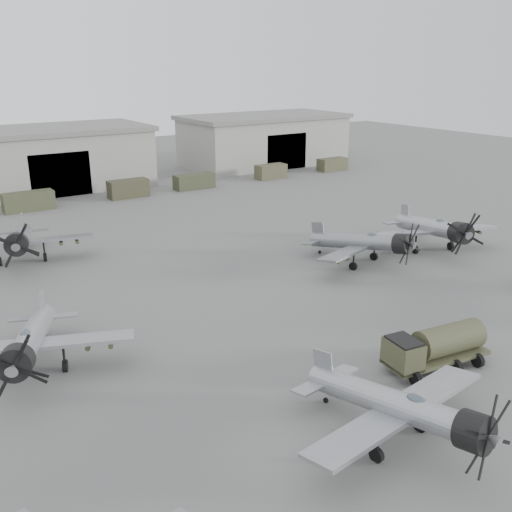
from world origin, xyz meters
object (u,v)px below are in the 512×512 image
at_px(fuel_tanker, 436,345).
at_px(aircraft_near_1, 405,409).
at_px(aircraft_mid_1, 29,342).
at_px(aircraft_mid_3, 436,229).
at_px(aircraft_mid_2, 366,242).
at_px(aircraft_far_0, 20,239).

bearing_deg(fuel_tanker, aircraft_near_1, -142.53).
xyz_separation_m(aircraft_near_1, aircraft_mid_1, (-13.06, 16.64, 0.07)).
bearing_deg(aircraft_mid_1, fuel_tanker, -9.45).
distance_m(aircraft_near_1, aircraft_mid_3, 31.31).
bearing_deg(aircraft_mid_2, fuel_tanker, -136.00).
bearing_deg(aircraft_mid_2, aircraft_far_0, 130.67).
bearing_deg(aircraft_near_1, aircraft_far_0, 96.63).
relative_size(aircraft_mid_2, aircraft_mid_3, 0.92).
bearing_deg(aircraft_mid_1, aircraft_near_1, -29.75).
height_order(aircraft_mid_3, aircraft_far_0, aircraft_mid_3).
bearing_deg(aircraft_near_1, fuel_tanker, 22.65).
relative_size(aircraft_mid_1, fuel_tanker, 1.69).
relative_size(aircraft_near_1, aircraft_mid_2, 0.98).
xyz_separation_m(aircraft_mid_2, aircraft_mid_3, (8.21, -0.95, 0.21)).
xyz_separation_m(aircraft_mid_1, aircraft_mid_2, (29.83, 3.19, -0.02)).
bearing_deg(aircraft_far_0, aircraft_near_1, -61.72).
relative_size(aircraft_mid_3, fuel_tanker, 1.86).
bearing_deg(aircraft_mid_3, aircraft_mid_2, -168.47).
bearing_deg(aircraft_mid_1, aircraft_far_0, 101.13).
height_order(aircraft_mid_1, aircraft_far_0, aircraft_far_0).
xyz_separation_m(aircraft_mid_1, aircraft_far_0, (4.05, 20.86, 0.17)).
height_order(aircraft_near_1, fuel_tanker, aircraft_near_1).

